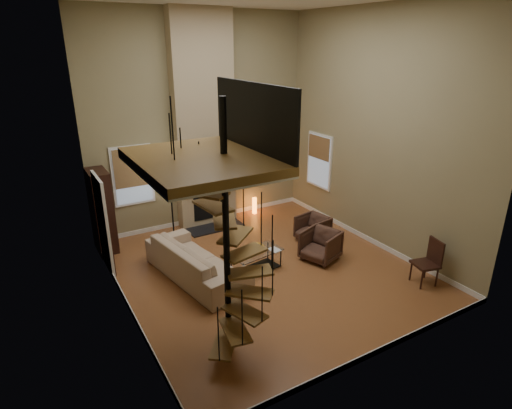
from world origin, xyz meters
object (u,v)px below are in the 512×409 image
coffee_table (256,259)px  accent_lamp (254,205)px  floor_lamp (170,187)px  armchair_near (314,228)px  side_chair (429,260)px  hutch (102,212)px  armchair_far (322,244)px  sofa (195,260)px

coffee_table → accent_lamp: (1.62, 2.88, -0.03)m
floor_lamp → accent_lamp: 2.94m
armchair_near → side_chair: side_chair is taller
hutch → accent_lamp: bearing=1.6°
armchair_near → armchair_far: 0.93m
accent_lamp → side_chair: 5.25m
hutch → armchair_far: 5.22m
hutch → sofa: bearing=-60.1°
accent_lamp → floor_lamp: bearing=-168.8°
armchair_near → floor_lamp: floor_lamp is taller
accent_lamp → side_chair: size_ratio=0.48×
armchair_far → coffee_table: 1.61m
hutch → coffee_table: (2.61, -2.77, -0.67)m
armchair_near → coffee_table: 2.08m
sofa → floor_lamp: size_ratio=1.56×
side_chair → armchair_near: bearing=105.9°
hutch → floor_lamp: size_ratio=1.19×
armchair_near → floor_lamp: (-3.04, 1.81, 1.06)m
armchair_near → accent_lamp: 2.36m
coffee_table → floor_lamp: floor_lamp is taller
armchair_far → floor_lamp: floor_lamp is taller
hutch → armchair_near: hutch is taller
armchair_near → floor_lamp: size_ratio=0.42×
side_chair → sofa: bearing=147.0°
accent_lamp → sofa: bearing=-139.2°
armchair_near → side_chair: (0.79, -2.78, 0.17)m
hutch → coffee_table: bearing=-46.6°
armchair_far → accent_lamp: bearing=159.0°
armchair_far → armchair_near: bearing=132.8°
sofa → floor_lamp: bearing=-16.3°
sofa → side_chair: bearing=-132.8°
armchair_far → side_chair: (1.21, -1.95, 0.17)m
sofa → accent_lamp: (2.87, 2.48, -0.15)m
side_chair → accent_lamp: bearing=103.0°
sofa → armchair_near: bearing=-97.2°
hutch → floor_lamp: (1.58, -0.41, 0.46)m
armchair_far → floor_lamp: size_ratio=0.46×
armchair_far → floor_lamp: bearing=-155.6°
hutch → armchair_far: bearing=-36.0°
hutch → accent_lamp: (4.23, 0.12, -0.70)m
armchair_near → accent_lamp: size_ratio=1.51×
hutch → accent_lamp: size_ratio=4.31×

